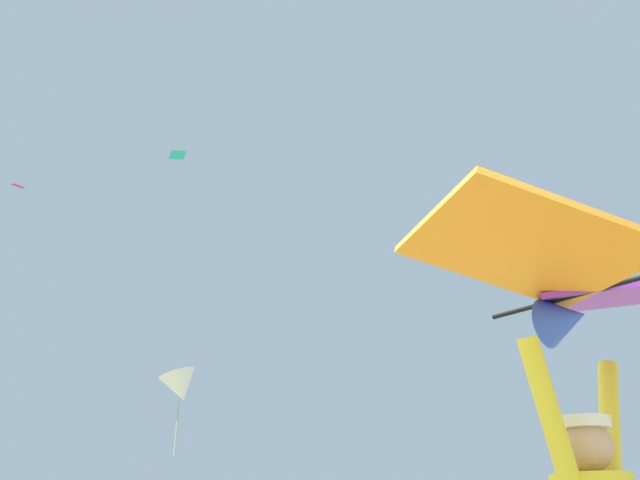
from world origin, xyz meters
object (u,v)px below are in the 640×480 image
at_px(held_stunt_kite, 577,284).
at_px(distant_kite_teal_high_left, 177,154).
at_px(distant_kite_white_low_left, 180,387).
at_px(distant_kite_magenta_overhead_distant, 18,185).

xyz_separation_m(held_stunt_kite, distant_kite_teal_high_left, (6.83, 27.09, 17.24)).
bearing_deg(distant_kite_white_low_left, held_stunt_kite, -105.23).
relative_size(distant_kite_teal_high_left, distant_kite_magenta_overhead_distant, 1.31).
height_order(held_stunt_kite, distant_kite_white_low_left, distant_kite_white_low_left).
bearing_deg(distant_kite_magenta_overhead_distant, distant_kite_teal_high_left, -32.84).
xyz_separation_m(distant_kite_teal_high_left, distant_kite_magenta_overhead_distant, (-6.79, 4.38, -1.84)).
distance_m(distant_kite_teal_high_left, distant_kite_magenta_overhead_distant, 8.29).
height_order(held_stunt_kite, distant_kite_magenta_overhead_distant, distant_kite_magenta_overhead_distant).
height_order(distant_kite_teal_high_left, distant_kite_magenta_overhead_distant, distant_kite_teal_high_left).
distance_m(distant_kite_magenta_overhead_distant, distant_kite_white_low_left, 17.82).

